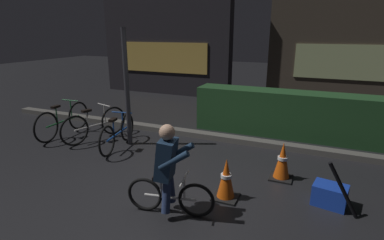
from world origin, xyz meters
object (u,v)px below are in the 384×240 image
at_px(street_post, 127,89).
at_px(blue_crate, 330,195).
at_px(parked_bike_left_mid, 95,125).
at_px(parked_bike_center_left, 118,133).
at_px(traffic_cone_far, 282,161).
at_px(parked_bike_leftmost, 63,121).
at_px(cyclist, 168,170).
at_px(closed_umbrella, 343,190).
at_px(traffic_cone_near, 226,179).

height_order(street_post, blue_crate, street_post).
bearing_deg(parked_bike_left_mid, parked_bike_center_left, -89.07).
xyz_separation_m(street_post, traffic_cone_far, (3.22, -0.36, -0.90)).
relative_size(parked_bike_leftmost, cyclist, 1.37).
distance_m(blue_crate, closed_umbrella, 0.37).
bearing_deg(traffic_cone_far, cyclist, -128.25).
bearing_deg(cyclist, closed_umbrella, 9.71).
relative_size(parked_bike_left_mid, blue_crate, 3.62).
distance_m(street_post, traffic_cone_near, 3.01).
bearing_deg(parked_bike_center_left, closed_umbrella, -112.23).
relative_size(traffic_cone_far, closed_umbrella, 0.75).
relative_size(parked_bike_leftmost, closed_umbrella, 2.01).
relative_size(traffic_cone_near, traffic_cone_far, 0.97).
bearing_deg(traffic_cone_far, street_post, 173.65).
bearing_deg(street_post, cyclist, -44.75).
xyz_separation_m(parked_bike_leftmost, parked_bike_center_left, (1.64, -0.15, -0.03)).
xyz_separation_m(traffic_cone_far, closed_umbrella, (0.85, -0.79, 0.08)).
relative_size(parked_bike_left_mid, parked_bike_center_left, 1.05).
bearing_deg(blue_crate, traffic_cone_far, 143.09).
xyz_separation_m(street_post, traffic_cone_near, (2.56, -1.30, -0.91)).
bearing_deg(parked_bike_left_mid, blue_crate, -83.34).
bearing_deg(cyclist, traffic_cone_far, 40.65).
bearing_deg(blue_crate, parked_bike_leftmost, 172.35).
distance_m(parked_bike_center_left, cyclist, 2.66).
height_order(parked_bike_leftmost, closed_umbrella, parked_bike_leftmost).
height_order(parked_bike_left_mid, blue_crate, parked_bike_left_mid).
xyz_separation_m(parked_bike_center_left, blue_crate, (4.03, -0.61, -0.17)).
relative_size(parked_bike_leftmost, traffic_cone_near, 2.77).
height_order(street_post, cyclist, street_post).
xyz_separation_m(parked_bike_left_mid, cyclist, (2.83, -1.88, 0.28)).
bearing_deg(parked_bike_center_left, street_post, -27.51).
height_order(parked_bike_leftmost, traffic_cone_near, parked_bike_leftmost).
bearing_deg(blue_crate, parked_bike_center_left, 171.39).
height_order(traffic_cone_far, closed_umbrella, closed_umbrella).
bearing_deg(parked_bike_leftmost, traffic_cone_far, -95.89).
distance_m(parked_bike_center_left, traffic_cone_far, 3.31).
height_order(parked_bike_left_mid, closed_umbrella, closed_umbrella).
xyz_separation_m(parked_bike_center_left, traffic_cone_near, (2.65, -1.01, -0.03)).
distance_m(street_post, parked_bike_left_mid, 1.23).
height_order(street_post, closed_umbrella, street_post).
relative_size(traffic_cone_near, cyclist, 0.50).
relative_size(street_post, traffic_cone_near, 3.92).
xyz_separation_m(blue_crate, closed_umbrella, (0.13, -0.25, 0.23)).
height_order(street_post, parked_bike_leftmost, street_post).
xyz_separation_m(traffic_cone_near, traffic_cone_far, (0.66, 0.94, 0.01)).
xyz_separation_m(traffic_cone_far, cyclist, (-1.25, -1.59, 0.32)).
relative_size(parked_bike_leftmost, parked_bike_left_mid, 1.07).
distance_m(street_post, blue_crate, 4.18).
relative_size(parked_bike_left_mid, closed_umbrella, 1.87).
height_order(parked_bike_center_left, traffic_cone_far, parked_bike_center_left).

